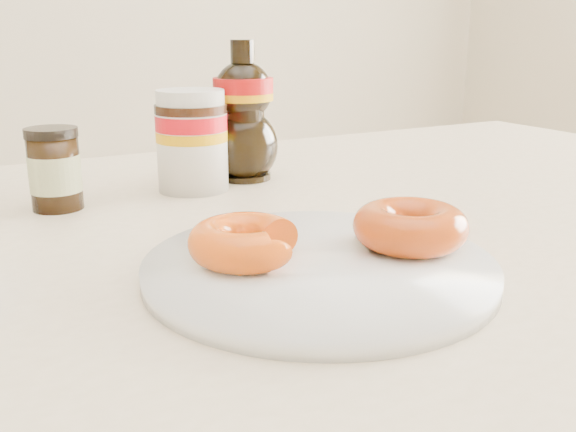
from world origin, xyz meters
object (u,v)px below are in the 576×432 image
plate (319,267)px  donut_bitten (245,242)px  dining_table (317,305)px  donut_whole (410,226)px  nutella_jar (192,137)px  dark_jar (55,170)px  syrup_bottle (243,111)px

plate → donut_bitten: (-0.05, 0.02, 0.02)m
donut_bitten → dining_table: bearing=40.4°
donut_whole → nutella_jar: 0.32m
nutella_jar → dark_jar: (-0.15, -0.01, -0.02)m
dining_table → plate: plate is taller
donut_whole → syrup_bottle: syrup_bottle is taller
plate → donut_whole: size_ratio=2.90×
dining_table → donut_whole: (0.01, -0.12, 0.11)m
nutella_jar → dark_jar: 0.16m
dining_table → syrup_bottle: syrup_bottle is taller
plate → dark_jar: 0.33m
dining_table → syrup_bottle: (0.02, 0.22, 0.17)m
nutella_jar → syrup_bottle: 0.08m
dining_table → donut_bitten: 0.18m
plate → syrup_bottle: 0.35m
syrup_bottle → dark_jar: 0.24m
plate → donut_whole: bearing=-4.8°
plate → dining_table: bearing=59.1°
dark_jar → nutella_jar: bearing=3.9°
donut_whole → dark_jar: size_ratio=1.08×
donut_whole → dark_jar: dark_jar is taller
dining_table → plate: bearing=-120.9°
dining_table → syrup_bottle: 0.28m
dining_table → syrup_bottle: bearing=84.1°
donut_bitten → donut_whole: bearing=-9.5°
plate → donut_bitten: size_ratio=3.12×
donut_bitten → plate: bearing=-22.2°
donut_bitten → dark_jar: (-0.09, 0.27, 0.01)m
donut_bitten → nutella_jar: bearing=81.4°
syrup_bottle → dark_jar: size_ratio=1.98×
dining_table → syrup_bottle: size_ratio=8.25×
plate → nutella_jar: bearing=87.7°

